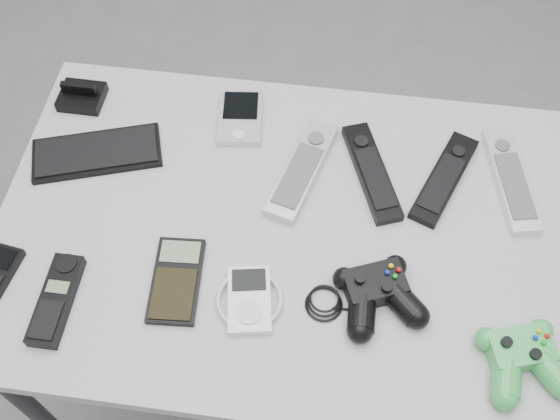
# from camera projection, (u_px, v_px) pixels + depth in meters

# --- Properties ---
(floor) EXTENTS (3.50, 3.50, 0.00)m
(floor) POSITION_uv_depth(u_px,v_px,m) (277.00, 387.00, 1.68)
(floor) COLOR slate
(floor) RESTS_ON ground
(desk) EXTENTS (1.04, 0.67, 0.70)m
(desk) POSITION_uv_depth(u_px,v_px,m) (294.00, 246.00, 1.18)
(desk) COLOR gray
(desk) RESTS_ON floor
(pda_keyboard) EXTENTS (0.25, 0.17, 0.01)m
(pda_keyboard) POSITION_uv_depth(u_px,v_px,m) (97.00, 152.00, 1.21)
(pda_keyboard) COLOR black
(pda_keyboard) RESTS_ON desk
(dock_bracket) EXTENTS (0.08, 0.07, 0.05)m
(dock_bracket) POSITION_uv_depth(u_px,v_px,m) (80.00, 93.00, 1.27)
(dock_bracket) COLOR black
(dock_bracket) RESTS_ON desk
(pda) EXTENTS (0.09, 0.13, 0.02)m
(pda) POSITION_uv_depth(u_px,v_px,m) (240.00, 118.00, 1.25)
(pda) COLOR #B9B9C1
(pda) RESTS_ON desk
(remote_silver_a) EXTENTS (0.11, 0.23, 0.02)m
(remote_silver_a) POSITION_uv_depth(u_px,v_px,m) (302.00, 169.00, 1.18)
(remote_silver_a) COLOR #B9B9C1
(remote_silver_a) RESTS_ON desk
(remote_black_a) EXTENTS (0.12, 0.22, 0.02)m
(remote_black_a) POSITION_uv_depth(u_px,v_px,m) (372.00, 171.00, 1.18)
(remote_black_a) COLOR black
(remote_black_a) RESTS_ON desk
(remote_black_b) EXTENTS (0.13, 0.21, 0.02)m
(remote_black_b) POSITION_uv_depth(u_px,v_px,m) (445.00, 178.00, 1.17)
(remote_black_b) COLOR black
(remote_black_b) RESTS_ON desk
(remote_silver_b) EXTENTS (0.10, 0.23, 0.02)m
(remote_silver_b) POSITION_uv_depth(u_px,v_px,m) (511.00, 179.00, 1.17)
(remote_silver_b) COLOR silver
(remote_silver_b) RESTS_ON desk
(cordless_handset) EXTENTS (0.05, 0.16, 0.02)m
(cordless_handset) POSITION_uv_depth(u_px,v_px,m) (56.00, 300.00, 1.04)
(cordless_handset) COLOR black
(cordless_handset) RESTS_ON desk
(calculator) EXTENTS (0.09, 0.16, 0.02)m
(calculator) POSITION_uv_depth(u_px,v_px,m) (176.00, 280.00, 1.07)
(calculator) COLOR black
(calculator) RESTS_ON desk
(mp3_player) EXTENTS (0.13, 0.13, 0.02)m
(mp3_player) POSITION_uv_depth(u_px,v_px,m) (249.00, 300.00, 1.05)
(mp3_player) COLOR silver
(mp3_player) RESTS_ON desk
(controller_black) EXTENTS (0.27, 0.22, 0.05)m
(controller_black) POSITION_uv_depth(u_px,v_px,m) (378.00, 292.00, 1.04)
(controller_black) COLOR black
(controller_black) RESTS_ON desk
(controller_green) EXTENTS (0.17, 0.17, 0.05)m
(controller_green) POSITION_uv_depth(u_px,v_px,m) (523.00, 357.00, 0.98)
(controller_green) COLOR green
(controller_green) RESTS_ON desk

